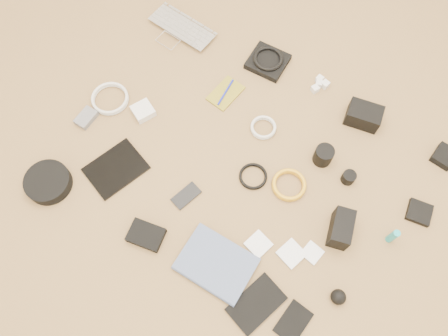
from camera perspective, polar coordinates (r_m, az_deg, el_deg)
The scene contains 33 objects.
laptop at distance 2.05m, azimuth -6.27°, elevation 17.02°, with size 0.31×0.21×0.02m, color silver.
headphone_pouch at distance 1.95m, azimuth 5.73°, elevation 13.65°, with size 0.16×0.15×0.03m, color black.
headphones at distance 1.93m, azimuth 5.80°, elevation 14.04°, with size 0.13×0.13×0.02m, color black.
charger_a at distance 1.93m, azimuth 12.37°, elevation 11.26°, with size 0.03×0.03×0.03m, color silver.
charger_b at distance 1.92m, azimuth 13.06°, elevation 10.58°, with size 0.03×0.03×0.03m, color silver.
charger_c at distance 1.92m, azimuth 12.27°, elevation 10.70°, with size 0.03×0.03×0.02m, color silver.
charger_d at distance 1.90m, azimuth 11.80°, elevation 10.08°, with size 0.03×0.03×0.03m, color silver.
dslr_camera at distance 1.85m, azimuth 17.78°, elevation 6.55°, with size 0.13×0.09×0.08m, color black.
lens_pouch at distance 1.91m, azimuth 26.84°, elevation 1.38°, with size 0.08×0.09×0.03m, color black.
notebook_olive at distance 1.86m, azimuth 0.21°, elevation 9.74°, with size 0.10×0.15×0.01m, color olive.
pen_blue at distance 1.85m, azimuth 0.21°, elevation 9.88°, with size 0.01×0.01×0.14m, color #141CA9.
cable_white_a at distance 1.78m, azimuth 5.14°, elevation 5.19°, with size 0.10×0.10×0.01m, color silver.
lens_a at distance 1.73m, azimuth 12.86°, elevation 1.62°, with size 0.07×0.07×0.08m, color black.
lens_b at distance 1.73m, azimuth 15.96°, elevation -1.19°, with size 0.05×0.05×0.05m, color black.
card_reader at distance 1.78m, azimuth 24.14°, elevation -5.31°, with size 0.09×0.09×0.02m, color black.
power_brick at distance 1.83m, azimuth -10.52°, elevation 7.33°, with size 0.08×0.08×0.03m, color silver.
cable_white_b at distance 1.90m, azimuth -14.62°, elevation 8.66°, with size 0.16×0.16×0.01m, color silver.
cable_black at distance 1.69m, azimuth 3.81°, elevation -1.16°, with size 0.11×0.11×0.01m, color black.
cable_yellow at distance 1.68m, azimuth 8.45°, elevation -2.28°, with size 0.13×0.13×0.01m, color gold.
flash at distance 1.63m, azimuth 15.02°, elevation -7.63°, with size 0.07×0.13×0.10m, color black.
lens_cleaner at distance 1.68m, azimuth 21.18°, elevation -8.30°, with size 0.03×0.03×0.09m, color teal.
battery_charger at distance 1.88m, azimuth -17.56°, elevation 6.27°, with size 0.06×0.09×0.03m, color #5E5E64.
tablet at distance 1.75m, azimuth -13.93°, elevation -0.08°, with size 0.17×0.22×0.01m, color black.
phone at distance 1.66m, azimuth -4.97°, elevation -3.64°, with size 0.06×0.11×0.01m, color black.
filter_case_left at distance 1.61m, azimuth 4.52°, elevation -9.90°, with size 0.08×0.08×0.01m, color silver.
filter_case_mid at distance 1.61m, azimuth 8.79°, elevation -10.99°, with size 0.08×0.08×0.01m, color silver.
filter_case_right at distance 1.63m, azimuth 11.43°, elevation -10.80°, with size 0.07×0.07×0.01m, color silver.
air_blower at distance 1.59m, azimuth 14.71°, elevation -15.98°, with size 0.05×0.05×0.05m, color black.
headphone_case at distance 1.78m, azimuth -21.98°, elevation -1.74°, with size 0.17×0.17×0.05m, color black.
drive_case at distance 1.62m, azimuth -10.14°, elevation -8.63°, with size 0.12×0.09×0.03m, color black.
paperback at distance 1.57m, azimuth -2.93°, elevation -15.33°, with size 0.19×0.26×0.03m, color #475678.
notebook_black_a at distance 1.57m, azimuth 4.24°, elevation -17.27°, with size 0.12×0.19×0.01m, color black.
notebook_black_b at distance 1.58m, azimuth 9.03°, elevation -19.28°, with size 0.08×0.13×0.01m, color black.
Camera 1 is at (0.35, -0.59, 1.56)m, focal length 35.00 mm.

